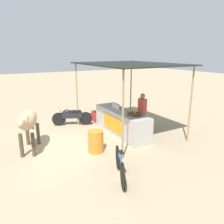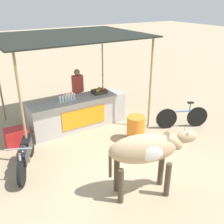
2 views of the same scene
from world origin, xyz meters
TOP-DOWN VIEW (x-y plane):
  - ground_plane at (0.00, 0.00)m, footprint 60.00×60.00m
  - stall_counter at (0.00, 2.20)m, footprint 3.00×0.82m
  - stall_awning at (0.00, 2.50)m, footprint 4.20×3.20m
  - water_bottle_row at (-0.35, 2.15)m, footprint 0.52×0.07m
  - fruit_crate at (0.79, 2.24)m, footprint 0.44×0.32m
  - vendor_behind_counter at (0.36, 2.95)m, footprint 0.34×0.22m
  - cooler_box at (-1.94, 2.10)m, footprint 0.60×0.44m
  - water_barrel at (1.02, 0.56)m, footprint 0.51×0.51m
  - cow at (-0.13, -1.32)m, footprint 1.83×0.97m
  - motorcycle_parked at (-2.01, 0.81)m, footprint 0.90×1.67m
  - bicycle_leaning at (2.74, 0.45)m, footprint 1.53×0.71m

SIDE VIEW (x-z plane):
  - ground_plane at x=0.00m, z-range 0.00..0.00m
  - cooler_box at x=-1.94m, z-range 0.00..0.48m
  - bicycle_leaning at x=2.74m, z-range -0.08..0.77m
  - water_barrel at x=1.02m, z-range 0.00..0.73m
  - motorcycle_parked at x=-2.01m, z-range -0.02..0.88m
  - stall_counter at x=0.00m, z-range 0.00..0.96m
  - vendor_behind_counter at x=0.36m, z-range 0.02..1.67m
  - cow at x=-0.13m, z-range 0.32..1.75m
  - fruit_crate at x=0.79m, z-range 0.94..1.13m
  - water_bottle_row at x=-0.35m, z-range 0.95..1.20m
  - stall_awning at x=0.00m, z-range 1.29..4.09m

